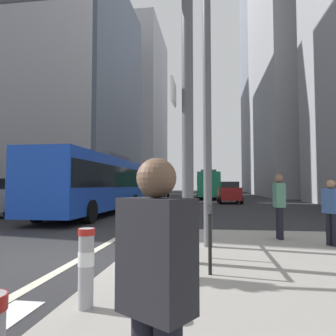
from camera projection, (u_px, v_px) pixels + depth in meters
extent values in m
plane|color=#28282B|center=(177.00, 204.00, 26.51)|extent=(160.00, 160.00, 0.00)
cube|color=beige|center=(186.00, 199.00, 36.41)|extent=(0.20, 80.00, 0.01)
cube|color=slate|center=(93.00, 91.00, 50.83)|extent=(10.36, 24.07, 33.70)
cube|color=#9E9EA3|center=(136.00, 112.00, 79.94)|extent=(13.27, 22.45, 40.88)
cube|color=#9E9EA3|center=(303.00, 71.00, 48.07)|extent=(13.43, 24.31, 38.41)
cube|color=slate|center=(271.00, 76.00, 73.13)|extent=(12.08, 20.35, 54.10)
cube|color=blue|center=(96.00, 183.00, 17.05)|extent=(2.62, 11.48, 2.75)
cube|color=black|center=(96.00, 177.00, 17.07)|extent=(2.66, 11.25, 1.10)
cube|color=#4C4C51|center=(107.00, 158.00, 18.83)|extent=(1.79, 4.14, 0.30)
cylinder|color=black|center=(90.00, 212.00, 13.19)|extent=(0.31, 1.00, 1.00)
cylinder|color=black|center=(37.00, 211.00, 13.53)|extent=(0.31, 1.00, 1.00)
cylinder|color=black|center=(134.00, 202.00, 20.43)|extent=(0.31, 1.00, 1.00)
cylinder|color=black|center=(99.00, 202.00, 20.77)|extent=(0.31, 1.00, 1.00)
cylinder|color=black|center=(9.00, 211.00, 15.47)|extent=(0.24, 0.65, 0.64)
cube|color=#198456|center=(208.00, 184.00, 38.86)|extent=(2.71, 10.92, 2.75)
cube|color=black|center=(208.00, 182.00, 38.88)|extent=(2.75, 10.70, 1.10)
cube|color=#4C4C51|center=(208.00, 172.00, 37.33)|extent=(1.83, 3.95, 0.30)
cylinder|color=black|center=(199.00, 194.00, 42.38)|extent=(0.32, 1.01, 1.00)
cylinder|color=black|center=(217.00, 194.00, 42.11)|extent=(0.32, 1.01, 1.00)
cylinder|color=black|center=(198.00, 195.00, 35.48)|extent=(0.32, 1.01, 1.00)
cylinder|color=black|center=(219.00, 195.00, 35.20)|extent=(0.32, 1.01, 1.00)
cube|color=gold|center=(159.00, 191.00, 40.03)|extent=(1.96, 4.43, 1.10)
cube|color=black|center=(159.00, 185.00, 40.23)|extent=(1.59, 2.41, 0.52)
cylinder|color=black|center=(164.00, 196.00, 38.39)|extent=(0.25, 0.65, 0.64)
cylinder|color=black|center=(149.00, 196.00, 38.71)|extent=(0.25, 0.65, 0.64)
cylinder|color=black|center=(168.00, 195.00, 41.30)|extent=(0.25, 0.65, 0.64)
cylinder|color=black|center=(155.00, 195.00, 41.62)|extent=(0.25, 0.65, 0.64)
cube|color=maroon|center=(229.00, 194.00, 28.37)|extent=(1.95, 4.27, 1.10)
cube|color=black|center=(229.00, 185.00, 28.27)|extent=(1.59, 2.33, 0.52)
cylinder|color=black|center=(218.00, 199.00, 29.85)|extent=(0.25, 0.65, 0.64)
cylinder|color=black|center=(237.00, 199.00, 29.67)|extent=(0.25, 0.65, 0.64)
cylinder|color=black|center=(220.00, 200.00, 27.01)|extent=(0.25, 0.65, 0.64)
cylinder|color=black|center=(242.00, 200.00, 26.84)|extent=(0.25, 0.65, 0.64)
cylinder|color=#515156|center=(187.00, 105.00, 6.04)|extent=(0.22, 0.22, 6.00)
cube|color=white|center=(174.00, 92.00, 5.91)|extent=(0.04, 0.60, 0.44)
cylinder|color=#56565B|center=(207.00, 81.00, 7.64)|extent=(0.20, 0.20, 8.00)
cylinder|color=#99999E|center=(86.00, 268.00, 3.71)|extent=(0.18, 0.18, 0.93)
cylinder|color=white|center=(86.00, 259.00, 3.72)|extent=(0.19, 0.19, 0.17)
cylinder|color=#B21E19|center=(87.00, 232.00, 3.74)|extent=(0.20, 0.20, 0.08)
cylinder|color=black|center=(210.00, 245.00, 5.11)|extent=(0.06, 0.06, 0.95)
cylinder|color=black|center=(210.00, 234.00, 6.27)|extent=(0.06, 0.06, 0.95)
cylinder|color=black|center=(210.00, 226.00, 7.43)|extent=(0.06, 0.06, 0.95)
cylinder|color=black|center=(210.00, 221.00, 8.59)|extent=(0.06, 0.06, 0.95)
cylinder|color=black|center=(210.00, 208.00, 6.88)|extent=(0.06, 3.52, 0.06)
cylinder|color=black|center=(335.00, 230.00, 7.47)|extent=(0.15, 0.15, 0.77)
cylinder|color=black|center=(329.00, 229.00, 7.61)|extent=(0.15, 0.15, 0.77)
cube|color=#38568E|center=(331.00, 201.00, 7.58)|extent=(0.40, 0.45, 0.60)
sphere|color=#9E7556|center=(331.00, 184.00, 7.60)|extent=(0.21, 0.21, 0.21)
cube|color=#232328|center=(156.00, 255.00, 1.65)|extent=(0.45, 0.41, 0.60)
sphere|color=brown|center=(157.00, 178.00, 1.67)|extent=(0.21, 0.21, 0.21)
cylinder|color=black|center=(279.00, 223.00, 8.56)|extent=(0.15, 0.15, 0.86)
cylinder|color=black|center=(281.00, 224.00, 8.40)|extent=(0.15, 0.15, 0.86)
cube|color=#4C7F66|center=(279.00, 195.00, 8.52)|extent=(0.27, 0.40, 0.66)
sphere|color=brown|center=(279.00, 179.00, 8.55)|extent=(0.24, 0.24, 0.24)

